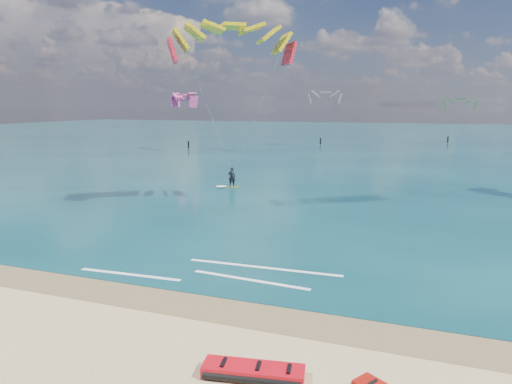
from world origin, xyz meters
TOP-DOWN VIEW (x-y plane):
  - ground at (0.00, 40.00)m, footprint 320.00×320.00m
  - wet_sand_strip at (0.00, 3.00)m, footprint 320.00×2.40m
  - sea at (0.00, 104.00)m, footprint 320.00×200.00m
  - packed_kite_left at (5.14, -1.01)m, footprint 3.51×1.75m
  - kitesurfer_main at (-6.01, 24.56)m, footprint 11.96×12.27m
  - shoreline_foam at (0.76, 6.68)m, footprint 12.69×3.63m
  - distant_kites at (6.10, 75.65)m, footprint 74.31×33.23m

SIDE VIEW (x-z plane):
  - ground at x=0.00m, z-range 0.00..0.00m
  - packed_kite_left at x=5.14m, z-range -0.22..0.22m
  - wet_sand_strip at x=0.00m, z-range 0.00..0.01m
  - sea at x=0.00m, z-range 0.00..0.04m
  - shoreline_foam at x=0.76m, z-range 0.04..0.05m
  - distant_kites at x=6.10m, z-range -0.90..11.69m
  - kitesurfer_main at x=-6.01m, z-range 0.12..16.24m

